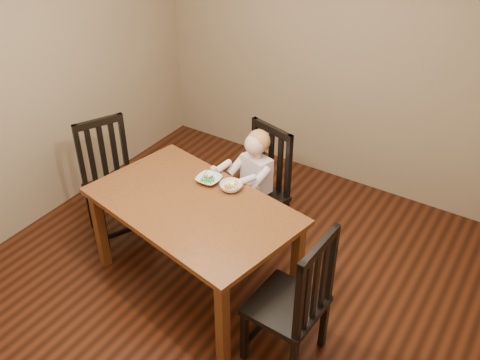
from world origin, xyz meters
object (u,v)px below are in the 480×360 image
Objects in this scene: chair_child at (259,189)px; chair_left at (112,181)px; bowl_peas at (209,180)px; chair_right at (294,302)px; toddler at (255,177)px; bowl_veg at (231,187)px; dining_table at (193,214)px.

chair_left is (-1.18, -0.61, -0.01)m from chair_child.
chair_left is 5.67× the size of bowl_peas.
chair_right is 1.25m from bowl_peas.
bowl_veg is (0.03, -0.41, 0.15)m from toddler.
chair_left is at bearing -172.84° from bowl_veg.
chair_left is 2.12m from chair_right.
chair_left reaches higher than dining_table.
bowl_peas is (-0.20, -0.47, 0.30)m from chair_child.
chair_child is 1.01× the size of chair_left.
chair_left is 1.30m from toddler.
chair_left is at bearing 41.93° from chair_child.
chair_child reaches higher than bowl_peas.
bowl_veg is (0.21, 0.01, 0.00)m from bowl_peas.
bowl_peas is (-0.18, -0.41, 0.15)m from toddler.
chair_child is at bearing -90.00° from toddler.
chair_left is 6.12× the size of bowl_veg.
bowl_peas is (-1.09, 0.55, 0.28)m from chair_right.
toddler is at bearing 90.00° from chair_child.
bowl_peas is 0.21m from bowl_veg.
chair_child is at bearing 91.46° from bowl_veg.
chair_child is at bearing 67.33° from bowl_peas.
dining_table is 2.98× the size of toddler.
chair_right is at bearing 145.78° from chair_child.
bowl_peas is (0.99, 0.14, 0.30)m from chair_left.
chair_left is at bearing 81.58° from chair_right.
chair_child reaches higher than bowl_veg.
bowl_veg is at bearing 65.89° from dining_table.
dining_table is 0.81m from chair_child.
chair_left is (-1.05, 0.17, -0.19)m from dining_table.
chair_left is 0.96× the size of chair_right.
chair_right reaches higher than dining_table.
chair_right reaches higher than chair_child.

